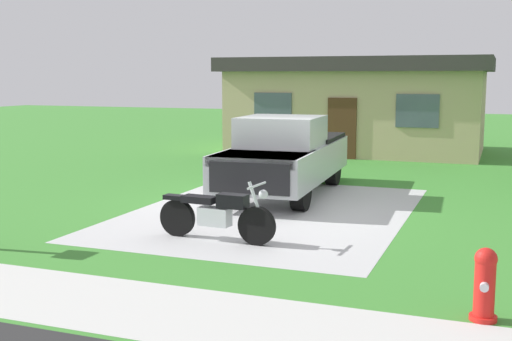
{
  "coord_description": "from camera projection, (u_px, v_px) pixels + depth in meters",
  "views": [
    {
      "loc": [
        4.46,
        -12.71,
        2.82
      ],
      "look_at": [
        -0.25,
        -0.26,
        0.9
      ],
      "focal_mm": 45.78,
      "sensor_mm": 36.0,
      "label": 1
    }
  ],
  "objects": [
    {
      "name": "pickup_truck",
      "position": [
        286.0,
        155.0,
        15.71
      ],
      "size": [
        2.29,
        5.72,
        1.9
      ],
      "color": "black",
      "rests_on": "ground"
    },
    {
      "name": "ground_plane",
      "position": [
        272.0,
        212.0,
        13.73
      ],
      "size": [
        80.0,
        80.0,
        0.0
      ],
      "primitive_type": "plane",
      "color": "#3D8531"
    },
    {
      "name": "motorcycle",
      "position": [
        217.0,
        214.0,
        11.26
      ],
      "size": [
        2.21,
        0.7,
        1.09
      ],
      "color": "black",
      "rests_on": "ground"
    },
    {
      "name": "driveway_pad",
      "position": [
        272.0,
        212.0,
        13.73
      ],
      "size": [
        5.54,
        7.67,
        0.01
      ],
      "primitive_type": "cube",
      "color": "#BBBBBB",
      "rests_on": "ground"
    },
    {
      "name": "sidewalk_strip",
      "position": [
        113.0,
        303.0,
        8.18
      ],
      "size": [
        36.0,
        1.8,
        0.01
      ],
      "primitive_type": "cube",
      "color": "beige",
      "rests_on": "ground"
    },
    {
      "name": "neighbor_house",
      "position": [
        358.0,
        104.0,
        24.64
      ],
      "size": [
        9.6,
        5.6,
        3.5
      ],
      "color": "tan",
      "rests_on": "ground"
    },
    {
      "name": "fire_hydrant",
      "position": [
        485.0,
        285.0,
        7.56
      ],
      "size": [
        0.32,
        0.4,
        0.87
      ],
      "color": "red",
      "rests_on": "ground"
    }
  ]
}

